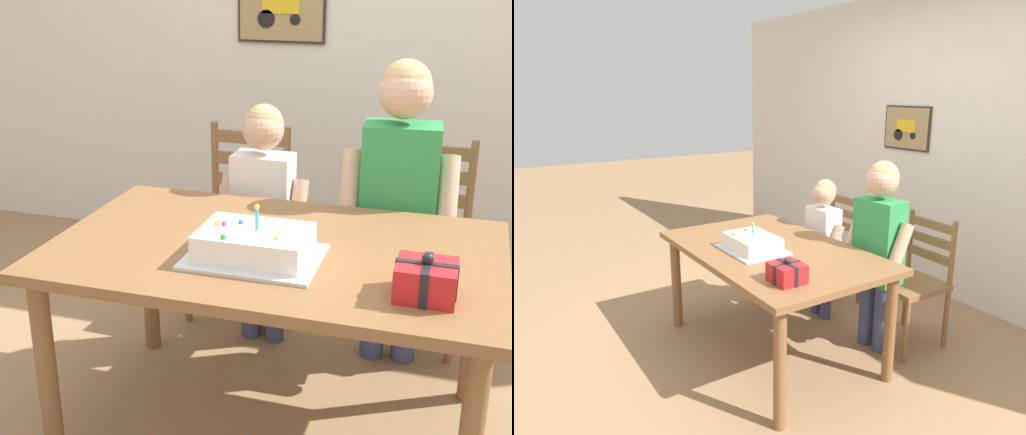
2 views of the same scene
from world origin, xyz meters
The scene contains 9 objects.
ground_plane centered at (0.00, 0.00, 0.00)m, with size 20.00×20.00×0.00m, color #997551.
back_wall centered at (0.00, 1.82, 1.30)m, with size 6.40×0.11×2.60m.
dining_table centered at (0.00, 0.00, 0.66)m, with size 1.55×0.97×0.75m.
birthday_cake centered at (-0.04, -0.13, 0.79)m, with size 0.44×0.34×0.19m.
gift_box_red_large centered at (0.53, -0.25, 0.80)m, with size 0.18×0.17×0.14m.
chair_left centered at (-0.43, 0.90, 0.47)m, with size 0.43×0.43×0.92m.
chair_right centered at (0.44, 0.90, 0.47)m, with size 0.44×0.44×0.92m.
child_older centered at (0.35, 0.63, 0.80)m, with size 0.49×0.28×1.32m.
child_younger centered at (-0.24, 0.63, 0.67)m, with size 0.40×0.23×1.11m.
Camera 2 is at (2.51, -1.64, 1.75)m, focal length 33.51 mm.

